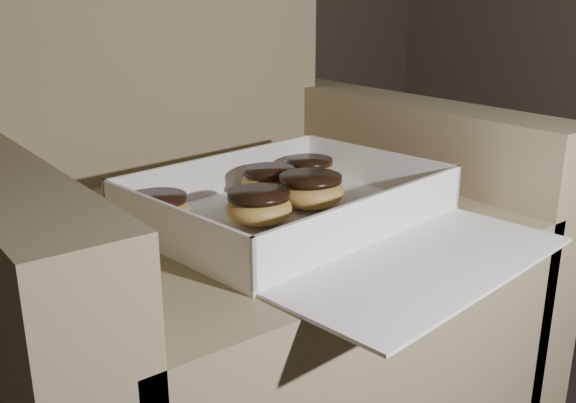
# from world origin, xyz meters

# --- Properties ---
(armchair) EXTENTS (0.88, 0.75, 0.92)m
(armchair) POSITION_xyz_m (-0.02, 0.77, 0.29)
(armchair) COLOR #978860
(armchair) RESTS_ON floor
(bakery_box) EXTENTS (0.50, 0.57, 0.07)m
(bakery_box) POSITION_xyz_m (0.00, 0.59, 0.43)
(bakery_box) COLOR white
(bakery_box) RESTS_ON armchair
(donut_a) EXTENTS (0.11, 0.11, 0.05)m
(donut_a) POSITION_xyz_m (0.04, 0.64, 0.45)
(donut_a) COLOR gold
(donut_a) RESTS_ON bakery_box
(donut_b) EXTENTS (0.09, 0.09, 0.04)m
(donut_b) POSITION_xyz_m (-0.18, 0.71, 0.44)
(donut_b) COLOR gold
(donut_b) RESTS_ON bakery_box
(donut_c) EXTENTS (0.09, 0.09, 0.05)m
(donut_c) POSITION_xyz_m (0.03, 0.73, 0.44)
(donut_c) COLOR gold
(donut_c) RESTS_ON bakery_box
(donut_d) EXTENTS (0.10, 0.10, 0.05)m
(donut_d) POSITION_xyz_m (-0.07, 0.63, 0.45)
(donut_d) COLOR gold
(donut_d) RESTS_ON bakery_box
(donut_e) EXTENTS (0.09, 0.09, 0.04)m
(donut_e) POSITION_xyz_m (0.13, 0.75, 0.44)
(donut_e) COLOR gold
(donut_e) RESTS_ON bakery_box
(crumb_a) EXTENTS (0.01, 0.01, 0.00)m
(crumb_a) POSITION_xyz_m (0.13, 0.55, 0.42)
(crumb_a) COLOR black
(crumb_a) RESTS_ON bakery_box
(crumb_b) EXTENTS (0.01, 0.01, 0.00)m
(crumb_b) POSITION_xyz_m (-0.15, 0.50, 0.42)
(crumb_b) COLOR black
(crumb_b) RESTS_ON bakery_box
(crumb_c) EXTENTS (0.01, 0.01, 0.00)m
(crumb_c) POSITION_xyz_m (0.21, 0.53, 0.42)
(crumb_c) COLOR black
(crumb_c) RESTS_ON bakery_box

